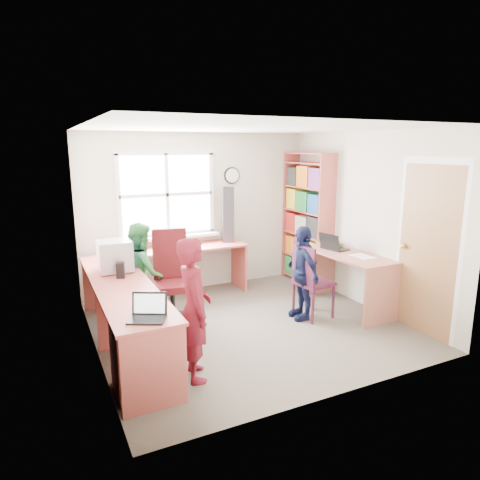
{
  "coord_description": "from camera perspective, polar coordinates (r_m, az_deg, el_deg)",
  "views": [
    {
      "loc": [
        -2.27,
        -4.44,
        2.19
      ],
      "look_at": [
        0.0,
        0.25,
        1.05
      ],
      "focal_mm": 32.0,
      "sensor_mm": 36.0,
      "label": 1
    }
  ],
  "objects": [
    {
      "name": "room",
      "position": [
        5.17,
        0.85,
        1.5
      ],
      "size": [
        3.64,
        3.44,
        2.44
      ],
      "color": "#4F483E",
      "rests_on": "ground"
    },
    {
      "name": "l_desk",
      "position": [
        4.6,
        -12.02,
        -10.07
      ],
      "size": [
        2.38,
        2.95,
        0.75
      ],
      "color": "#CE5A52",
      "rests_on": "ground"
    },
    {
      "name": "right_desk",
      "position": [
        6.02,
        14.22,
        -3.73
      ],
      "size": [
        0.63,
        1.35,
        0.77
      ],
      "rotation": [
        0.0,
        0.0,
        0.01
      ],
      "color": "#BE735F",
      "rests_on": "ground"
    },
    {
      "name": "bookshelf",
      "position": [
        6.96,
        8.92,
        2.35
      ],
      "size": [
        0.3,
        1.02,
        2.1
      ],
      "color": "#CE5A52",
      "rests_on": "ground"
    },
    {
      "name": "swivel_chair",
      "position": [
        5.51,
        -9.12,
        -5.63
      ],
      "size": [
        0.64,
        0.64,
        1.17
      ],
      "rotation": [
        0.0,
        0.0,
        -0.19
      ],
      "color": "black",
      "rests_on": "ground"
    },
    {
      "name": "wooden_chair",
      "position": [
        5.58,
        9.29,
        -5.15
      ],
      "size": [
        0.48,
        0.48,
        0.97
      ],
      "rotation": [
        0.0,
        0.0,
        0.14
      ],
      "color": "#4A182C",
      "rests_on": "ground"
    },
    {
      "name": "crt_monitor",
      "position": [
        5.21,
        -16.31,
        -2.07
      ],
      "size": [
        0.38,
        0.34,
        0.37
      ],
      "rotation": [
        0.0,
        0.0,
        -0.02
      ],
      "color": "silver",
      "rests_on": "l_desk"
    },
    {
      "name": "laptop_left",
      "position": [
        3.79,
        -12.16,
        -9.45
      ],
      "size": [
        0.39,
        0.36,
        0.21
      ],
      "rotation": [
        0.0,
        0.0,
        -0.48
      ],
      "color": "black",
      "rests_on": "l_desk"
    },
    {
      "name": "laptop_right",
      "position": [
        6.14,
        12.27,
        -0.76
      ],
      "size": [
        0.35,
        0.39,
        0.24
      ],
      "rotation": [
        0.0,
        0.0,
        1.77
      ],
      "color": "black",
      "rests_on": "right_desk"
    },
    {
      "name": "speaker_a",
      "position": [
        4.97,
        -15.66,
        -3.87
      ],
      "size": [
        0.11,
        0.11,
        0.18
      ],
      "rotation": [
        0.0,
        0.0,
        -0.27
      ],
      "color": "black",
      "rests_on": "l_desk"
    },
    {
      "name": "speaker_b",
      "position": [
        5.55,
        -16.65,
        -2.16
      ],
      "size": [
        0.11,
        0.11,
        0.2
      ],
      "rotation": [
        0.0,
        0.0,
        0.1
      ],
      "color": "black",
      "rests_on": "l_desk"
    },
    {
      "name": "cd_tower",
      "position": [
        6.55,
        -1.65,
        3.44
      ],
      "size": [
        0.2,
        0.19,
        0.86
      ],
      "rotation": [
        0.0,
        0.0,
        -0.24
      ],
      "color": "black",
      "rests_on": "l_desk"
    },
    {
      "name": "game_box",
      "position": [
        6.35,
        11.82,
        -0.54
      ],
      "size": [
        0.33,
        0.33,
        0.06
      ],
      "rotation": [
        0.0,
        0.0,
        -0.15
      ],
      "color": "red",
      "rests_on": "right_desk"
    },
    {
      "name": "paper_a",
      "position": [
        4.36,
        -12.56,
        -7.23
      ],
      "size": [
        0.26,
        0.33,
        0.0
      ],
      "rotation": [
        0.0,
        0.0,
        -0.17
      ],
      "color": "white",
      "rests_on": "l_desk"
    },
    {
      "name": "paper_b",
      "position": [
        5.86,
        16.03,
        -2.11
      ],
      "size": [
        0.22,
        0.31,
        0.0
      ],
      "rotation": [
        0.0,
        0.0,
        0.05
      ],
      "color": "white",
      "rests_on": "right_desk"
    },
    {
      "name": "potted_plant",
      "position": [
        6.27,
        -8.76,
        0.32
      ],
      "size": [
        0.18,
        0.16,
        0.3
      ],
      "primitive_type": "imported",
      "rotation": [
        0.0,
        0.0,
        0.16
      ],
      "color": "#2E7432",
      "rests_on": "l_desk"
    },
    {
      "name": "person_red",
      "position": [
        4.1,
        -6.13,
        -9.18
      ],
      "size": [
        0.41,
        0.55,
        1.38
      ],
      "primitive_type": "imported",
      "rotation": [
        0.0,
        0.0,
        1.41
      ],
      "color": "maroon",
      "rests_on": "ground"
    },
    {
      "name": "person_green",
      "position": [
        5.54,
        -12.95,
        -4.24
      ],
      "size": [
        0.51,
        0.64,
        1.28
      ],
      "primitive_type": "imported",
      "rotation": [
        0.0,
        0.0,
        1.54
      ],
      "color": "#327E3C",
      "rests_on": "ground"
    },
    {
      "name": "person_navy",
      "position": [
        5.55,
        8.31,
        -4.32
      ],
      "size": [
        0.37,
        0.74,
        1.22
      ],
      "primitive_type": "imported",
      "rotation": [
        0.0,
        0.0,
        -1.68
      ],
      "color": "#13183C",
      "rests_on": "ground"
    }
  ]
}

